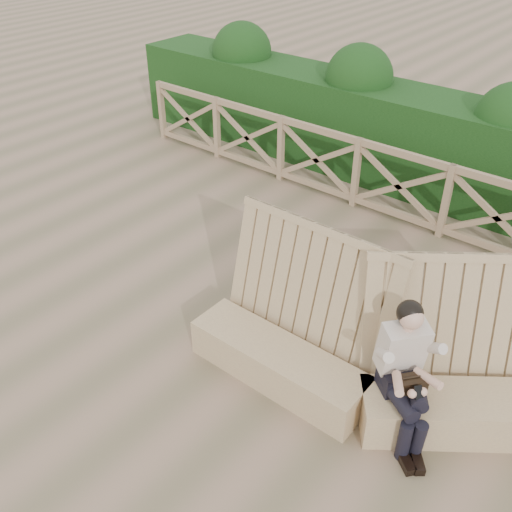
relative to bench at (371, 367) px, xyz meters
The scene contains 5 objects.
ground 1.53m from the bench, behind, with size 60.00×60.00×0.00m, color brown.
bench is the anchor object (origin of this frame).
woman 0.53m from the bench, 19.91° to the right, with size 0.81×0.78×1.37m.
guardrail 3.60m from the bench, 114.05° to the left, with size 10.10×0.09×1.10m.
hedge 4.73m from the bench, 108.10° to the left, with size 12.00×1.20×1.50m, color black.
Camera 1 is at (3.11, -3.49, 4.29)m, focal length 40.00 mm.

